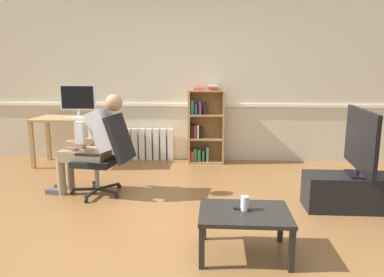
{
  "coord_description": "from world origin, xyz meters",
  "views": [
    {
      "loc": [
        0.42,
        -3.34,
        1.52
      ],
      "look_at": [
        0.15,
        0.85,
        0.7
      ],
      "focal_mm": 34.0,
      "sensor_mm": 36.0,
      "label": 1
    }
  ],
  "objects_px": {
    "tv_stand": "(356,192)",
    "tv_screen": "(361,141)",
    "imac_monitor": "(78,99)",
    "bookshelf": "(204,127)",
    "coffee_table": "(244,217)",
    "computer_desk": "(76,124)",
    "keyboard": "(75,118)",
    "computer_mouse": "(92,118)",
    "drinking_glass": "(245,203)",
    "radiator": "(149,144)",
    "person_seated": "(93,142)",
    "spare_remote": "(243,209)",
    "office_chair": "(107,153)"
  },
  "relations": [
    {
      "from": "person_seated",
      "to": "spare_remote",
      "type": "relative_size",
      "value": 8.16
    },
    {
      "from": "keyboard",
      "to": "spare_remote",
      "type": "bearing_deg",
      "value": -46.86
    },
    {
      "from": "computer_mouse",
      "to": "bookshelf",
      "type": "height_order",
      "value": "bookshelf"
    },
    {
      "from": "drinking_glass",
      "to": "imac_monitor",
      "type": "bearing_deg",
      "value": 131.28
    },
    {
      "from": "computer_desk",
      "to": "drinking_glass",
      "type": "distance_m",
      "value": 3.61
    },
    {
      "from": "tv_screen",
      "to": "coffee_table",
      "type": "bearing_deg",
      "value": 134.72
    },
    {
      "from": "computer_mouse",
      "to": "office_chair",
      "type": "xyz_separation_m",
      "value": [
        0.59,
        -1.24,
        -0.24
      ]
    },
    {
      "from": "keyboard",
      "to": "spare_remote",
      "type": "relative_size",
      "value": 2.4
    },
    {
      "from": "imac_monitor",
      "to": "drinking_glass",
      "type": "distance_m",
      "value": 3.7
    },
    {
      "from": "imac_monitor",
      "to": "tv_stand",
      "type": "bearing_deg",
      "value": -24.81
    },
    {
      "from": "computer_mouse",
      "to": "radiator",
      "type": "xyz_separation_m",
      "value": [
        0.77,
        0.51,
        -0.51
      ]
    },
    {
      "from": "bookshelf",
      "to": "person_seated",
      "type": "bearing_deg",
      "value": -128.05
    },
    {
      "from": "computer_desk",
      "to": "bookshelf",
      "type": "bearing_deg",
      "value": 8.32
    },
    {
      "from": "keyboard",
      "to": "computer_mouse",
      "type": "bearing_deg",
      "value": 4.39
    },
    {
      "from": "tv_screen",
      "to": "drinking_glass",
      "type": "bearing_deg",
      "value": 133.98
    },
    {
      "from": "computer_mouse",
      "to": "keyboard",
      "type": "bearing_deg",
      "value": -175.61
    },
    {
      "from": "tv_stand",
      "to": "coffee_table",
      "type": "relative_size",
      "value": 1.47
    },
    {
      "from": "imac_monitor",
      "to": "computer_desk",
      "type": "bearing_deg",
      "value": -100.7
    },
    {
      "from": "office_chair",
      "to": "drinking_glass",
      "type": "distance_m",
      "value": 2.01
    },
    {
      "from": "keyboard",
      "to": "radiator",
      "type": "height_order",
      "value": "keyboard"
    },
    {
      "from": "radiator",
      "to": "tv_screen",
      "type": "height_order",
      "value": "tv_screen"
    },
    {
      "from": "radiator",
      "to": "spare_remote",
      "type": "height_order",
      "value": "radiator"
    },
    {
      "from": "radiator",
      "to": "tv_stand",
      "type": "bearing_deg",
      "value": -37.48
    },
    {
      "from": "imac_monitor",
      "to": "coffee_table",
      "type": "xyz_separation_m",
      "value": [
        2.4,
        -2.77,
        -0.72
      ]
    },
    {
      "from": "tv_stand",
      "to": "tv_screen",
      "type": "relative_size",
      "value": 1.05
    },
    {
      "from": "bookshelf",
      "to": "office_chair",
      "type": "relative_size",
      "value": 1.27
    },
    {
      "from": "computer_mouse",
      "to": "coffee_table",
      "type": "bearing_deg",
      "value": -50.55
    },
    {
      "from": "keyboard",
      "to": "coffee_table",
      "type": "distance_m",
      "value": 3.51
    },
    {
      "from": "imac_monitor",
      "to": "tv_screen",
      "type": "height_order",
      "value": "imac_monitor"
    },
    {
      "from": "radiator",
      "to": "tv_stand",
      "type": "xyz_separation_m",
      "value": [
        2.63,
        -2.02,
        -0.07
      ]
    },
    {
      "from": "computer_mouse",
      "to": "tv_screen",
      "type": "relative_size",
      "value": 0.1
    },
    {
      "from": "computer_desk",
      "to": "bookshelf",
      "type": "distance_m",
      "value": 2.01
    },
    {
      "from": "office_chair",
      "to": "drinking_glass",
      "type": "bearing_deg",
      "value": 57.44
    },
    {
      "from": "person_seated",
      "to": "tv_stand",
      "type": "relative_size",
      "value": 1.13
    },
    {
      "from": "keyboard",
      "to": "tv_screen",
      "type": "xyz_separation_m",
      "value": [
        3.66,
        -1.49,
        -0.01
      ]
    },
    {
      "from": "computer_desk",
      "to": "computer_mouse",
      "type": "xyz_separation_m",
      "value": [
        0.3,
        -0.12,
        0.12
      ]
    },
    {
      "from": "keyboard",
      "to": "coffee_table",
      "type": "bearing_deg",
      "value": -47.03
    },
    {
      "from": "computer_desk",
      "to": "computer_mouse",
      "type": "distance_m",
      "value": 0.35
    },
    {
      "from": "coffee_table",
      "to": "spare_remote",
      "type": "height_order",
      "value": "spare_remote"
    },
    {
      "from": "bookshelf",
      "to": "tv_screen",
      "type": "relative_size",
      "value": 1.21
    },
    {
      "from": "office_chair",
      "to": "spare_remote",
      "type": "relative_size",
      "value": 6.58
    },
    {
      "from": "spare_remote",
      "to": "radiator",
      "type": "bearing_deg",
      "value": -141.54
    },
    {
      "from": "office_chair",
      "to": "computer_mouse",
      "type": "bearing_deg",
      "value": -146.87
    },
    {
      "from": "imac_monitor",
      "to": "computer_mouse",
      "type": "distance_m",
      "value": 0.44
    },
    {
      "from": "person_seated",
      "to": "tv_screen",
      "type": "height_order",
      "value": "person_seated"
    },
    {
      "from": "imac_monitor",
      "to": "office_chair",
      "type": "distance_m",
      "value": 1.76
    },
    {
      "from": "computer_desk",
      "to": "bookshelf",
      "type": "height_order",
      "value": "bookshelf"
    },
    {
      "from": "coffee_table",
      "to": "drinking_glass",
      "type": "bearing_deg",
      "value": 87.76
    },
    {
      "from": "person_seated",
      "to": "coffee_table",
      "type": "bearing_deg",
      "value": 59.32
    },
    {
      "from": "tv_screen",
      "to": "spare_remote",
      "type": "bearing_deg",
      "value": 133.69
    }
  ]
}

